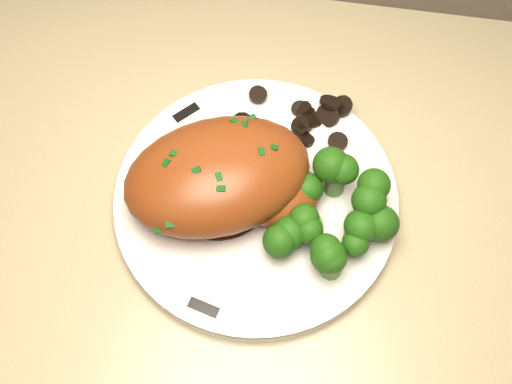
# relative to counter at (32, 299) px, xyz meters

# --- Properties ---
(counter) EXTENTS (1.89, 0.64, 0.93)m
(counter) POSITION_rel_counter_xyz_m (0.00, 0.00, 0.00)
(counter) COLOR #4F3B24
(counter) RESTS_ON ground
(plate) EXTENTS (0.33, 0.33, 0.02)m
(plate) POSITION_rel_counter_xyz_m (0.35, 0.03, 0.41)
(plate) COLOR silver
(plate) RESTS_ON counter
(rim_accent_0) EXTENTS (0.02, 0.03, 0.00)m
(rim_accent_0) POSITION_rel_counter_xyz_m (0.47, 0.06, 0.42)
(rim_accent_0) COLOR black
(rim_accent_0) RESTS_ON plate
(rim_accent_1) EXTENTS (0.03, 0.03, 0.00)m
(rim_accent_1) POSITION_rel_counter_xyz_m (0.27, 0.12, 0.42)
(rim_accent_1) COLOR black
(rim_accent_1) RESTS_ON plate
(rim_accent_2) EXTENTS (0.03, 0.02, 0.00)m
(rim_accent_2) POSITION_rel_counter_xyz_m (0.32, -0.08, 0.42)
(rim_accent_2) COLOR black
(rim_accent_2) RESTS_ON plate
(gravy_pool) EXTENTS (0.10, 0.10, 0.00)m
(gravy_pool) POSITION_rel_counter_xyz_m (0.32, 0.03, 0.42)
(gravy_pool) COLOR #381C0A
(gravy_pool) RESTS_ON plate
(chicken_breast) EXTENTS (0.21, 0.18, 0.07)m
(chicken_breast) POSITION_rel_counter_xyz_m (0.32, 0.03, 0.46)
(chicken_breast) COLOR brown
(chicken_breast) RESTS_ON plate
(mushroom_pile) EXTENTS (0.10, 0.07, 0.03)m
(mushroom_pile) POSITION_rel_counter_xyz_m (0.37, 0.11, 0.43)
(mushroom_pile) COLOR black
(mushroom_pile) RESTS_ON plate
(broccoli_florets) EXTENTS (0.12, 0.11, 0.05)m
(broccoli_florets) POSITION_rel_counter_xyz_m (0.43, 0.01, 0.45)
(broccoli_florets) COLOR #437230
(broccoli_florets) RESTS_ON plate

